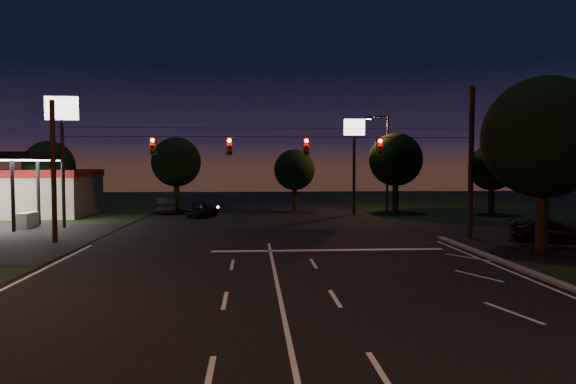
{
  "coord_description": "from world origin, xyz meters",
  "views": [
    {
      "loc": [
        -0.89,
        -14.5,
        4.38
      ],
      "look_at": [
        0.93,
        11.76,
        3.0
      ],
      "focal_mm": 32.0,
      "sensor_mm": 36.0,
      "label": 1
    }
  ],
  "objects": [
    {
      "name": "gas_station",
      "position": [
        -21.86,
        30.39,
        2.38
      ],
      "size": [
        14.2,
        16.1,
        5.25
      ],
      "color": "gray",
      "rests_on": "ground"
    },
    {
      "name": "tree_far_d",
      "position": [
        12.02,
        31.13,
        4.83
      ],
      "size": [
        4.8,
        4.8,
        7.3
      ],
      "color": "black",
      "rests_on": "ground"
    },
    {
      "name": "pole_sign_left_near",
      "position": [
        -14.0,
        22.0,
        6.98
      ],
      "size": [
        2.2,
        0.3,
        9.1
      ],
      "color": "black",
      "rests_on": "ground"
    },
    {
      "name": "pole_sign_right",
      "position": [
        8.0,
        30.0,
        6.24
      ],
      "size": [
        1.8,
        0.3,
        8.4
      ],
      "color": "black",
      "rests_on": "ground"
    },
    {
      "name": "signal_span",
      "position": [
        -0.0,
        14.96,
        5.5
      ],
      "size": [
        24.0,
        0.4,
        1.56
      ],
      "color": "black",
      "rests_on": "ground"
    },
    {
      "name": "car_cross",
      "position": [
        16.01,
        13.16,
        0.66
      ],
      "size": [
        4.93,
        3.28,
        1.33
      ],
      "primitive_type": "imported",
      "rotation": [
        0.0,
        0.0,
        1.23
      ],
      "color": "black",
      "rests_on": "ground"
    },
    {
      "name": "car_oncoming_a",
      "position": [
        -5.14,
        29.01,
        0.69
      ],
      "size": [
        2.81,
        4.35,
        1.38
      ],
      "primitive_type": "imported",
      "rotation": [
        0.0,
        0.0,
        2.82
      ],
      "color": "black",
      "rests_on": "ground"
    },
    {
      "name": "tree_right_near",
      "position": [
        13.53,
        10.17,
        5.68
      ],
      "size": [
        6.0,
        6.0,
        8.76
      ],
      "color": "black",
      "rests_on": "ground"
    },
    {
      "name": "utility_pole_right",
      "position": [
        12.0,
        15.0,
        0.0
      ],
      "size": [
        0.3,
        0.3,
        9.0
      ],
      "primitive_type": "cylinder",
      "color": "black",
      "rests_on": "ground"
    },
    {
      "name": "tree_far_b",
      "position": [
        -7.98,
        34.13,
        4.61
      ],
      "size": [
        4.6,
        4.6,
        6.98
      ],
      "color": "black",
      "rests_on": "ground"
    },
    {
      "name": "utility_pole_left",
      "position": [
        -12.0,
        15.0,
        0.0
      ],
      "size": [
        0.28,
        0.28,
        8.0
      ],
      "primitive_type": "cylinder",
      "color": "black",
      "rests_on": "ground"
    },
    {
      "name": "tree_far_a",
      "position": [
        -17.98,
        30.12,
        4.26
      ],
      "size": [
        4.2,
        4.2,
        6.42
      ],
      "color": "black",
      "rests_on": "ground"
    },
    {
      "name": "stop_bar",
      "position": [
        3.0,
        11.5,
        0.01
      ],
      "size": [
        12.0,
        0.5,
        0.01
      ],
      "primitive_type": "cube",
      "color": "silver",
      "rests_on": "ground"
    },
    {
      "name": "street_light_right_far",
      "position": [
        11.24,
        32.0,
        5.24
      ],
      "size": [
        2.2,
        0.35,
        9.0
      ],
      "color": "black",
      "rests_on": "ground"
    },
    {
      "name": "tree_far_e",
      "position": [
        20.02,
        29.11,
        4.11
      ],
      "size": [
        4.0,
        4.0,
        6.18
      ],
      "color": "black",
      "rests_on": "ground"
    },
    {
      "name": "ground",
      "position": [
        0.0,
        0.0,
        0.0
      ],
      "size": [
        140.0,
        140.0,
        0.0
      ],
      "primitive_type": "plane",
      "color": "black",
      "rests_on": "ground"
    },
    {
      "name": "car_oncoming_b",
      "position": [
        -8.66,
        32.64,
        0.77
      ],
      "size": [
        2.14,
        4.81,
        1.53
      ],
      "primitive_type": "imported",
      "rotation": [
        0.0,
        0.0,
        3.25
      ],
      "color": "black",
      "rests_on": "ground"
    },
    {
      "name": "tree_far_c",
      "position": [
        3.02,
        33.1,
        3.9
      ],
      "size": [
        3.8,
        3.8,
        5.86
      ],
      "color": "black",
      "rests_on": "ground"
    }
  ]
}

